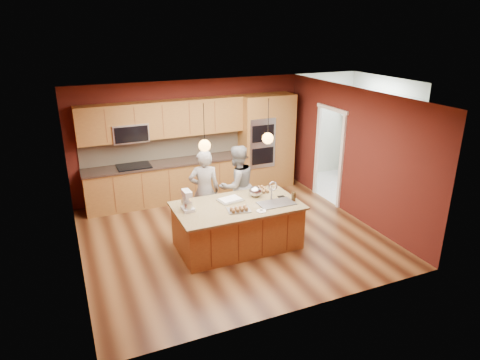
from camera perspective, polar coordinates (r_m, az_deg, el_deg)
name	(u,v)px	position (r m, az deg, el deg)	size (l,w,h in m)	color
floor	(231,236)	(8.40, -1.22, -7.45)	(5.50, 5.50, 0.00)	#432312
ceiling	(230,97)	(7.53, -1.38, 11.03)	(5.50, 5.50, 0.00)	silver
wall_back	(190,138)	(10.12, -6.67, 5.53)	(5.50, 5.50, 0.00)	#4C1912
wall_front	(301,227)	(5.80, 8.13, -6.18)	(5.50, 5.50, 0.00)	#4C1912
wall_left	(71,193)	(7.35, -21.56, -1.60)	(5.00, 5.00, 0.00)	#4C1912
wall_right	(353,153)	(9.20, 14.80, 3.47)	(5.00, 5.00, 0.00)	#4C1912
cabinet_run	(165,160)	(9.82, -9.94, 2.67)	(3.74, 0.64, 2.30)	brown
oven_column	(266,142)	(10.57, 3.51, 5.14)	(1.30, 0.62, 2.30)	brown
doorway_trim	(329,157)	(9.89, 11.75, 3.06)	(0.08, 1.11, 2.20)	white
laundry_room	(378,109)	(10.96, 17.96, 9.05)	(2.60, 2.70, 2.70)	silver
pendant_left	(205,145)	(7.10, -4.74, 4.63)	(0.20, 0.20, 0.80)	black
pendant_right	(268,138)	(7.54, 3.73, 5.60)	(0.20, 0.20, 0.80)	black
island	(238,225)	(7.86, -0.24, -6.02)	(2.26, 1.27, 1.21)	brown
person_left	(204,191)	(8.35, -4.76, -1.44)	(0.60, 0.40, 1.66)	black
person_right	(237,186)	(8.58, -0.41, -0.76)	(0.81, 0.63, 1.66)	gray
stand_mixer	(187,202)	(7.47, -7.05, -2.92)	(0.20, 0.27, 0.37)	silver
sheet_cake	(230,200)	(7.84, -1.31, -2.66)	(0.48, 0.39, 0.05)	silver
cooling_rack	(239,210)	(7.45, -0.15, -4.03)	(0.39, 0.28, 0.02)	#A8ABAF
mixing_bowl	(255,191)	(8.02, 2.06, -1.54)	(0.24, 0.24, 0.21)	silver
plate	(261,211)	(7.43, 2.86, -4.16)	(0.17, 0.17, 0.01)	white
tumbler	(293,196)	(7.90, 7.14, -2.19)	(0.08, 0.08, 0.16)	#322411
phone	(281,196)	(8.07, 5.48, -2.19)	(0.13, 0.07, 0.01)	black
cupcakes_left	(186,202)	(7.78, -7.16, -2.89)	(0.17, 0.26, 0.08)	#B47D44
cupcakes_rack	(239,209)	(7.39, -0.14, -3.88)	(0.33, 0.17, 0.07)	#B47D44
cupcakes_right	(261,190)	(8.28, 2.82, -1.30)	(0.24, 0.31, 0.07)	#B47D44
washer	(373,170)	(11.00, 17.36, 1.27)	(0.61, 0.63, 0.99)	silver
dryer	(356,162)	(11.53, 15.27, 2.37)	(0.62, 0.64, 1.00)	silver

